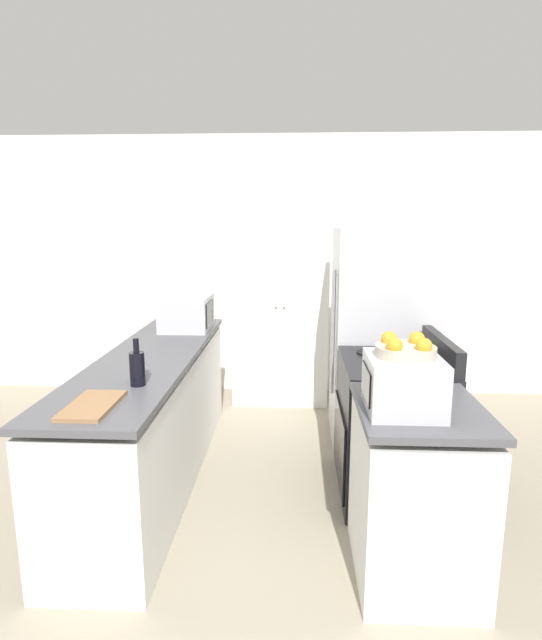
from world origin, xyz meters
TOP-DOWN VIEW (x-y plane):
  - ground_plane at (0.00, 0.00)m, footprint 14.00×14.00m
  - wall_back at (0.00, 3.26)m, footprint 7.00×0.06m
  - counter_left at (-0.79, 1.33)m, footprint 0.60×2.45m
  - counter_right at (0.79, 0.46)m, footprint 0.60×0.72m
  - pantry_cabinet at (0.04, 2.96)m, footprint 0.91×0.52m
  - stove at (0.81, 1.23)m, footprint 0.66×0.79m
  - refrigerator at (0.85, 2.03)m, footprint 0.77×0.72m
  - microwave at (-0.70, 2.12)m, footprint 0.39×0.47m
  - wine_bottle at (-0.67, 0.70)m, footprint 0.08×0.08m
  - toaster_oven at (0.68, 0.40)m, footprint 0.35×0.36m
  - fruit_bowl at (0.69, 0.42)m, footprint 0.28×0.28m
  - cutting_board at (-0.79, 0.37)m, footprint 0.21×0.39m

SIDE VIEW (x-z plane):
  - ground_plane at x=0.00m, z-range 0.00..0.00m
  - counter_left at x=-0.79m, z-range -0.02..0.88m
  - counter_right at x=0.79m, z-range -0.02..0.88m
  - stove at x=0.81m, z-range -0.07..0.99m
  - refrigerator at x=0.85m, z-range 0.00..1.72m
  - cutting_board at x=-0.79m, z-range 0.90..0.92m
  - pantry_cabinet at x=0.04m, z-range 0.00..1.98m
  - wine_bottle at x=-0.67m, z-range 0.87..1.13m
  - toaster_oven at x=0.68m, z-range 0.90..1.16m
  - microwave at x=-0.70m, z-range 0.90..1.17m
  - fruit_bowl at x=0.69m, z-range 1.14..1.25m
  - wall_back at x=0.00m, z-range 0.00..2.60m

